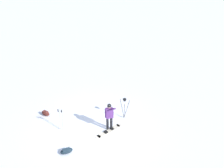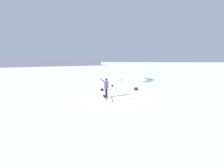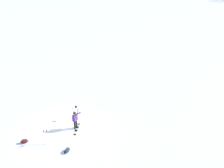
{
  "view_description": "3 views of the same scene",
  "coord_description": "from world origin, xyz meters",
  "views": [
    {
      "loc": [
        9.59,
        -3.12,
        8.03
      ],
      "look_at": [
        3.53,
        -0.41,
        4.51
      ],
      "focal_mm": 35.11,
      "sensor_mm": 36.0,
      "label": 1
    },
    {
      "loc": [
        -0.78,
        12.19,
        3.25
      ],
      "look_at": [
        0.25,
        -0.45,
        0.98
      ],
      "focal_mm": 22.19,
      "sensor_mm": 36.0,
      "label": 2
    },
    {
      "loc": [
        9.07,
        -11.96,
        11.77
      ],
      "look_at": [
        4.42,
        -0.4,
        5.48
      ],
      "focal_mm": 34.95,
      "sensor_mm": 36.0,
      "label": 3
    }
  ],
  "objects": [
    {
      "name": "ground_plane",
      "position": [
        0.0,
        0.0,
        0.0
      ],
      "size": [
        300.0,
        300.0,
        0.0
      ],
      "primitive_type": "plane",
      "color": "white"
    },
    {
      "name": "snowboarder",
      "position": [
        0.65,
        0.72,
        1.02
      ],
      "size": [
        0.69,
        0.47,
        1.7
      ],
      "color": "black",
      "rests_on": "ground_plane"
    },
    {
      "name": "snowboard",
      "position": [
        0.79,
        0.62,
        0.02
      ],
      "size": [
        0.72,
        1.74,
        0.1
      ],
      "color": "beige",
      "rests_on": "ground_plane"
    },
    {
      "name": "gear_bag_large",
      "position": [
        1.43,
        -1.92,
        0.12
      ],
      "size": [
        0.34,
        0.62,
        0.23
      ],
      "color": "#192833",
      "rests_on": "ground_plane"
    },
    {
      "name": "camera_tripod",
      "position": [
        0.03,
        1.95,
        0.97
      ],
      "size": [
        0.63,
        0.49,
        1.35
      ],
      "color": "#262628",
      "rests_on": "ground_plane"
    },
    {
      "name": "gear_bag_small",
      "position": [
        -2.15,
        -2.35,
        0.17
      ],
      "size": [
        0.63,
        0.57,
        0.31
      ],
      "color": "#4C1E19",
      "rests_on": "ground_plane"
    },
    {
      "name": "ski_poles",
      "position": [
        -0.5,
        -1.72,
        0.83
      ],
      "size": [
        0.33,
        0.34,
        1.26
      ],
      "color": "gray",
      "rests_on": "ground_plane"
    },
    {
      "name": "distant_ridge",
      "position": [
        35.52,
        -54.49,
        1.8
      ],
      "size": [
        48.52,
        38.61,
        3.61
      ],
      "color": "#A39AB2",
      "rests_on": "ground_plane"
    }
  ]
}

